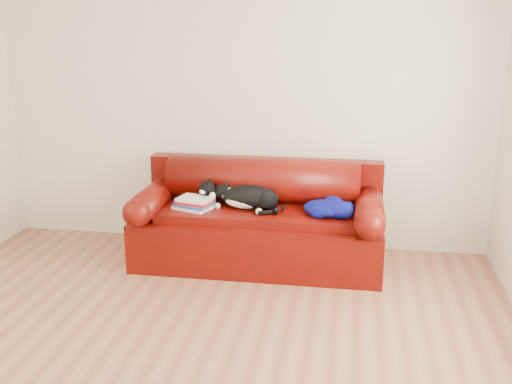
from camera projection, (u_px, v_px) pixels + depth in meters
ground at (185, 347)px, 3.88m from camera, size 4.50×4.50×0.00m
room_shell at (197, 89)px, 3.42m from camera, size 4.52×4.02×2.61m
sofa_base at (259, 236)px, 5.19m from camera, size 2.10×0.90×0.50m
sofa_back at (263, 195)px, 5.34m from camera, size 2.10×1.01×0.88m
book_stack at (194, 203)px, 5.08m from camera, size 0.37×0.33×0.10m
cat at (249, 198)px, 5.08m from camera, size 0.66×0.39×0.25m
blanket at (328, 207)px, 4.92m from camera, size 0.45×0.42×0.14m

